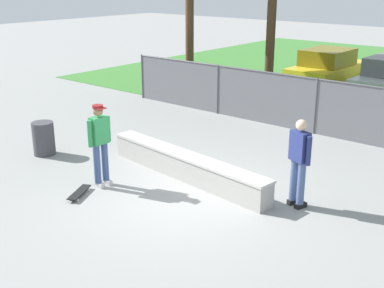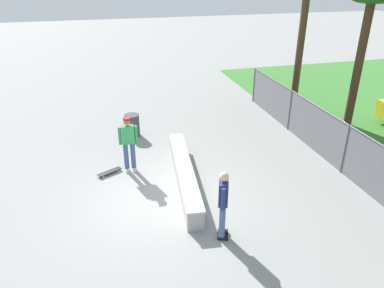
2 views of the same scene
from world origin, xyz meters
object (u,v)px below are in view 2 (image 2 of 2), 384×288
concrete_ledge (184,174)px  skateboard (110,172)px  skateboarder (129,142)px  bystander (223,202)px  trash_bin (132,125)px

concrete_ledge → skateboard: concrete_ledge is taller
skateboarder → skateboard: 1.18m
skateboarder → bystander: (3.83, 1.81, -0.02)m
bystander → concrete_ledge: bearing=-173.6°
skateboard → trash_bin: (-2.78, 1.06, 0.36)m
skateboarder → skateboard: skateboarder is taller
concrete_ledge → bystander: bystander is taller
concrete_ledge → bystander: bearing=6.4°
skateboarder → trash_bin: skateboarder is taller
skateboarder → skateboard: bearing=-85.5°
skateboard → trash_bin: bearing=159.1°
skateboard → skateboarder: bearing=94.5°
concrete_ledge → skateboarder: bearing=-127.5°
trash_bin → skateboarder: bearing=-8.0°
concrete_ledge → trash_bin: 4.06m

